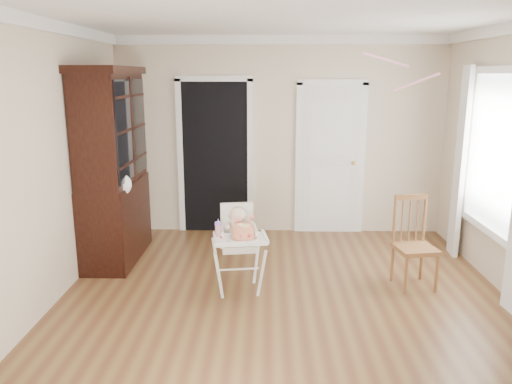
{
  "coord_description": "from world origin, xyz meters",
  "views": [
    {
      "loc": [
        -0.17,
        -4.39,
        2.19
      ],
      "look_at": [
        -0.28,
        0.33,
        1.08
      ],
      "focal_mm": 35.0,
      "sensor_mm": 36.0,
      "label": 1
    }
  ],
  "objects_px": {
    "high_chair": "(238,238)",
    "china_cabinet": "(113,166)",
    "sippy_cup": "(218,228)",
    "dining_chair": "(414,245)",
    "cake": "(243,232)"
  },
  "relations": [
    {
      "from": "high_chair",
      "to": "china_cabinet",
      "type": "relative_size",
      "value": 0.4
    },
    {
      "from": "sippy_cup",
      "to": "dining_chair",
      "type": "relative_size",
      "value": 0.18
    },
    {
      "from": "high_chair",
      "to": "sippy_cup",
      "type": "distance_m",
      "value": 0.27
    },
    {
      "from": "high_chair",
      "to": "cake",
      "type": "distance_m",
      "value": 0.24
    },
    {
      "from": "dining_chair",
      "to": "cake",
      "type": "bearing_deg",
      "value": -178.25
    },
    {
      "from": "cake",
      "to": "sippy_cup",
      "type": "height_order",
      "value": "sippy_cup"
    },
    {
      "from": "cake",
      "to": "dining_chair",
      "type": "xyz_separation_m",
      "value": [
        1.77,
        0.37,
        -0.25
      ]
    },
    {
      "from": "sippy_cup",
      "to": "dining_chair",
      "type": "xyz_separation_m",
      "value": [
        2.02,
        0.3,
        -0.26
      ]
    },
    {
      "from": "high_chair",
      "to": "sippy_cup",
      "type": "bearing_deg",
      "value": -155.94
    },
    {
      "from": "dining_chair",
      "to": "china_cabinet",
      "type": "bearing_deg",
      "value": 157.7
    },
    {
      "from": "sippy_cup",
      "to": "dining_chair",
      "type": "distance_m",
      "value": 2.06
    },
    {
      "from": "china_cabinet",
      "to": "high_chair",
      "type": "bearing_deg",
      "value": -30.72
    },
    {
      "from": "cake",
      "to": "dining_chair",
      "type": "height_order",
      "value": "dining_chair"
    },
    {
      "from": "cake",
      "to": "dining_chair",
      "type": "bearing_deg",
      "value": 11.75
    },
    {
      "from": "cake",
      "to": "china_cabinet",
      "type": "xyz_separation_m",
      "value": [
        -1.59,
        1.1,
        0.44
      ]
    }
  ]
}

